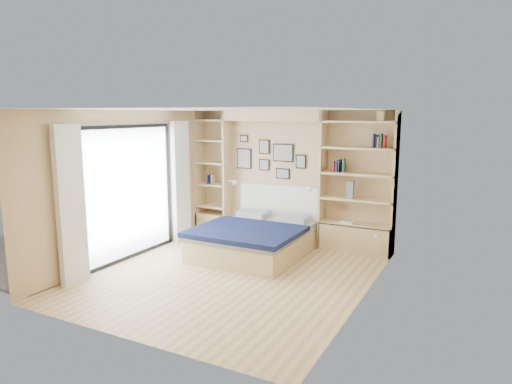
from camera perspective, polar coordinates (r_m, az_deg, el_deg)
The scene contains 8 objects.
ground at distance 7.09m, azimuth -3.07°, elevation -10.36°, with size 4.50×4.50×0.00m, color #E3C682.
room_shell at distance 8.29m, azimuth -0.11°, elevation 0.32°, with size 4.50×4.50×4.50m.
bed at distance 8.06m, azimuth -0.04°, elevation -5.77°, with size 1.76×2.17×1.07m.
photo_gallery at distance 8.87m, azimuth 1.61°, elevation 4.38°, with size 1.48×0.02×0.82m.
reading_lamps at distance 8.67m, azimuth 1.85°, elevation 0.90°, with size 1.92×0.12×0.15m.
shelf_decor at distance 8.16m, azimuth 10.96°, elevation 4.34°, with size 3.54×0.23×2.03m.
deck at distance 9.36m, azimuth -22.54°, elevation -6.08°, with size 3.20×4.00×0.05m, color #695C4D.
deck_chair at distance 9.56m, azimuth -15.35°, elevation -2.83°, with size 0.62×0.91×0.85m.
Camera 1 is at (3.39, -5.73, 2.45)m, focal length 32.00 mm.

